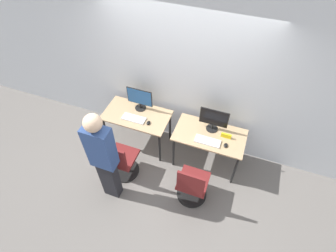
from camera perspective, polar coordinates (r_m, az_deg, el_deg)
ground_plane at (r=4.69m, az=-0.53°, el=-8.35°), size 20.00×20.00×0.00m
wall_back at (r=4.14m, az=3.03°, el=10.77°), size 12.00×0.05×2.80m
desk_left at (r=4.53m, az=-6.77°, el=1.69°), size 1.12×0.62×0.74m
monitor_left at (r=4.42m, az=-6.19°, el=5.96°), size 0.45×0.19×0.41m
keyboard_left at (r=4.40m, az=-7.46°, el=1.64°), size 0.40×0.16×0.02m
mouse_left at (r=4.29m, az=-4.28°, el=0.69°), size 0.06×0.09×0.03m
office_chair_left at (r=4.35m, az=-10.13°, el=-7.60°), size 0.48×0.48×0.88m
person_left at (r=3.69m, az=-13.93°, el=-6.49°), size 0.36×0.23×1.77m
desk_right at (r=4.26m, az=8.96°, el=-2.63°), size 1.12×0.62×0.74m
monitor_right at (r=4.12m, az=9.91°, el=1.44°), size 0.45×0.19×0.41m
keyboard_right at (r=4.09m, az=8.61°, el=-3.26°), size 0.40×0.16×0.02m
mouse_right at (r=4.08m, az=12.46°, el=-4.12°), size 0.06×0.09×0.03m
office_chair_right at (r=4.07m, az=5.25°, el=-12.86°), size 0.48×0.48×0.88m
placard_right at (r=4.17m, az=12.55°, el=-2.08°), size 0.16×0.03×0.08m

